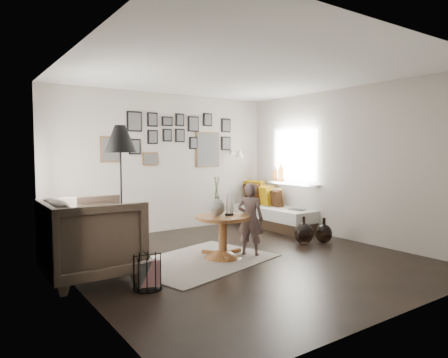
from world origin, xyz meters
TOP-DOWN VIEW (x-y plane):
  - ground at (0.00, 0.00)m, footprint 4.80×4.80m
  - wall_back at (0.00, 2.40)m, footprint 4.50×0.00m
  - wall_front at (0.00, -2.40)m, footprint 4.50×0.00m
  - wall_left at (-2.25, 0.00)m, footprint 0.00×4.80m
  - wall_right at (2.25, 0.00)m, footprint 0.00×4.80m
  - ceiling at (0.00, 0.00)m, footprint 4.80×4.80m
  - door_left at (-2.23, 1.20)m, footprint 0.00×2.14m
  - window_right at (2.18, 1.34)m, footprint 0.15×1.32m
  - gallery_wall at (0.29, 2.38)m, footprint 2.74×0.03m
  - wall_sconce at (1.55, 2.13)m, footprint 0.18×0.36m
  - rug at (-0.56, 0.20)m, footprint 2.27×1.85m
  - pedestal_table at (-0.21, 0.16)m, footprint 0.78×0.78m
  - vase at (-0.29, 0.18)m, footprint 0.22×0.22m
  - candles at (-0.10, 0.16)m, footprint 0.13×0.13m
  - daybed at (2.00, 1.55)m, footprint 0.83×1.90m
  - magazine_on_daybed at (2.00, 0.91)m, footprint 0.25×0.31m
  - armchair at (-2.00, 0.29)m, footprint 1.08×1.05m
  - armchair_cushion at (-2.00, 0.34)m, footprint 0.46×0.47m
  - floor_lamp at (-1.40, 0.92)m, footprint 0.44×0.44m
  - magazine_basket at (-1.61, -0.42)m, footprint 0.34×0.34m
  - demijohn_large at (1.35, 0.10)m, footprint 0.31×0.31m
  - demijohn_small at (1.70, -0.02)m, footprint 0.27×0.27m
  - child at (0.21, 0.06)m, footprint 0.44×0.46m

SIDE VIEW (x-z plane):
  - ground at x=0.00m, z-range 0.00..0.00m
  - rug at x=-0.56m, z-range 0.00..0.01m
  - demijohn_small at x=1.70m, z-range -0.05..0.37m
  - demijohn_large at x=1.35m, z-range -0.05..0.41m
  - magazine_basket at x=-1.61m, z-range 0.00..0.38m
  - pedestal_table at x=-0.21m, z-range -0.02..0.59m
  - daybed at x=2.00m, z-range -0.16..0.74m
  - magazine_on_daybed at x=2.00m, z-range 0.41..0.43m
  - armchair_cushion at x=-2.00m, z-range 0.38..0.58m
  - armchair at x=-2.00m, z-range 0.00..0.97m
  - child at x=0.21m, z-range 0.00..1.06m
  - candles at x=-0.10m, z-range 0.61..0.89m
  - vase at x=-0.29m, z-range 0.50..1.06m
  - window_right at x=2.18m, z-range 0.28..1.58m
  - door_left at x=-2.23m, z-range -0.02..2.12m
  - wall_back at x=0.00m, z-range -0.95..3.55m
  - wall_front at x=0.00m, z-range -0.95..3.55m
  - wall_left at x=-2.25m, z-range -1.10..3.70m
  - wall_right at x=2.25m, z-range -1.10..3.70m
  - wall_sconce at x=1.55m, z-range 1.38..1.54m
  - floor_lamp at x=-1.40m, z-range 0.68..2.56m
  - gallery_wall at x=0.29m, z-range 1.20..2.28m
  - ceiling at x=0.00m, z-range 2.60..2.60m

